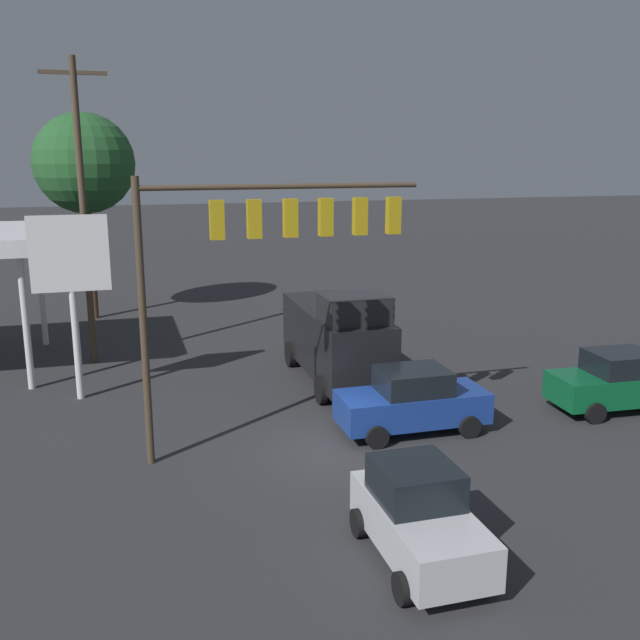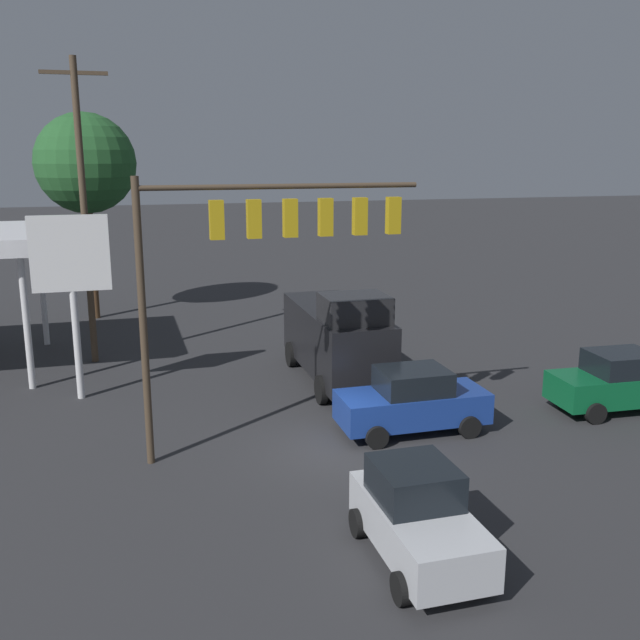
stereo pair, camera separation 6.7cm
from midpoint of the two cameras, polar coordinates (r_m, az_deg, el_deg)
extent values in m
plane|color=#2D2D30|center=(20.26, 1.51, -10.31)|extent=(200.00, 200.00, 0.00)
cylinder|color=#473828|center=(18.77, -14.04, -0.47)|extent=(0.20, 0.20, 7.54)
cylinder|color=#473828|center=(18.77, -3.07, 10.63)|extent=(7.43, 0.14, 0.14)
cube|color=#B79314|center=(18.51, -8.36, 7.92)|extent=(0.36, 0.28, 1.00)
sphere|color=#FF4141|center=(18.67, -8.47, 8.89)|extent=(0.22, 0.22, 0.22)
sphere|color=#392305|center=(18.69, -8.44, 7.97)|extent=(0.22, 0.22, 0.22)
sphere|color=black|center=(18.72, -8.41, 7.06)|extent=(0.22, 0.22, 0.22)
cube|color=#B79314|center=(18.67, -5.39, 8.05)|extent=(0.36, 0.28, 1.00)
sphere|color=#FF4141|center=(18.82, -5.52, 9.00)|extent=(0.22, 0.22, 0.22)
sphere|color=#392305|center=(18.85, -5.50, 8.10)|extent=(0.22, 0.22, 0.22)
sphere|color=black|center=(18.88, -5.48, 7.19)|extent=(0.22, 0.22, 0.22)
cube|color=#B79314|center=(18.87, -2.49, 8.15)|extent=(0.36, 0.28, 1.00)
sphere|color=#FF4141|center=(19.03, -2.63, 9.10)|extent=(0.22, 0.22, 0.22)
sphere|color=#392305|center=(19.05, -2.62, 8.20)|extent=(0.22, 0.22, 0.22)
sphere|color=black|center=(19.08, -2.61, 7.30)|extent=(0.22, 0.22, 0.22)
cube|color=#B79314|center=(19.12, 0.36, 8.23)|extent=(0.36, 0.28, 1.00)
sphere|color=#FF4141|center=(19.28, 0.20, 9.16)|extent=(0.22, 0.22, 0.22)
sphere|color=#392305|center=(19.30, 0.20, 8.27)|extent=(0.22, 0.22, 0.22)
sphere|color=black|center=(19.33, 0.20, 7.39)|extent=(0.22, 0.22, 0.22)
cube|color=#B79314|center=(19.42, 3.12, 8.29)|extent=(0.36, 0.28, 1.00)
sphere|color=#FF4141|center=(19.57, 2.95, 9.21)|extent=(0.22, 0.22, 0.22)
sphere|color=#392305|center=(19.59, 2.94, 8.33)|extent=(0.22, 0.22, 0.22)
sphere|color=black|center=(19.62, 2.93, 7.46)|extent=(0.22, 0.22, 0.22)
cube|color=#B79314|center=(19.76, 5.79, 8.32)|extent=(0.36, 0.28, 1.00)
sphere|color=#FF4141|center=(19.91, 5.61, 9.23)|extent=(0.22, 0.22, 0.22)
sphere|color=#392305|center=(19.93, 5.59, 8.37)|extent=(0.22, 0.22, 0.22)
sphere|color=black|center=(19.96, 5.57, 7.51)|extent=(0.22, 0.22, 0.22)
cylinder|color=#473828|center=(28.76, -18.45, 7.93)|extent=(0.26, 0.26, 11.53)
cube|color=#473828|center=(28.80, -19.23, 18.19)|extent=(2.40, 0.14, 0.14)
cylinder|color=silver|center=(32.56, -21.45, 2.16)|extent=(0.24, 0.24, 4.70)
cylinder|color=silver|center=(26.59, -22.53, -0.27)|extent=(0.24, 0.24, 4.70)
cylinder|color=silver|center=(24.77, -19.16, 0.81)|extent=(0.24, 0.24, 6.15)
cube|color=white|center=(24.46, -19.49, 5.03)|extent=(2.48, 0.24, 2.46)
cube|color=black|center=(24.59, -19.47, 5.08)|extent=(1.74, 0.04, 0.86)
cube|color=black|center=(25.60, 1.17, -1.50)|extent=(2.36, 6.82, 2.20)
cube|color=black|center=(23.30, 2.68, 0.92)|extent=(2.13, 1.82, 0.90)
cylinder|color=black|center=(24.28, 5.33, -5.10)|extent=(0.23, 0.96, 0.96)
cylinder|color=black|center=(23.58, -0.01, -5.60)|extent=(0.23, 0.96, 0.96)
cylinder|color=black|center=(28.27, 2.14, -2.40)|extent=(0.23, 0.96, 0.96)
cylinder|color=black|center=(27.66, -2.49, -2.75)|extent=(0.23, 0.96, 0.96)
cube|color=#0C592D|center=(24.88, 22.73, -4.92)|extent=(4.49, 2.02, 0.90)
cube|color=black|center=(24.66, 22.90, -3.15)|extent=(2.08, 1.76, 0.70)
cylinder|color=black|center=(23.52, 21.09, -6.97)|extent=(0.67, 0.25, 0.66)
cylinder|color=black|center=(24.96, 18.73, -5.61)|extent=(0.67, 0.25, 0.66)
cylinder|color=black|center=(26.55, 24.01, -4.95)|extent=(0.67, 0.25, 0.66)
cube|color=silver|center=(15.06, 7.87, -16.04)|extent=(1.71, 3.80, 0.90)
cube|color=black|center=(14.92, 7.49, -12.73)|extent=(1.57, 1.70, 0.76)
cylinder|color=black|center=(14.70, 13.15, -19.13)|extent=(0.22, 0.62, 0.62)
cylinder|color=black|center=(14.03, 6.50, -20.55)|extent=(0.22, 0.62, 0.62)
cylinder|color=black|center=(16.58, 8.89, -14.93)|extent=(0.22, 0.62, 0.62)
cylinder|color=black|center=(16.00, 2.99, -15.90)|extent=(0.22, 0.62, 0.62)
cube|color=navy|center=(21.39, 7.29, -6.86)|extent=(4.42, 1.84, 0.90)
cube|color=black|center=(21.13, 7.35, -4.82)|extent=(2.02, 1.68, 0.70)
cylinder|color=black|center=(20.26, 4.49, -9.33)|extent=(0.66, 0.23, 0.66)
cylinder|color=black|center=(21.88, 2.83, -7.56)|extent=(0.66, 0.23, 0.66)
cylinder|color=black|center=(21.36, 11.79, -8.37)|extent=(0.66, 0.23, 0.66)
cylinder|color=black|center=(22.89, 9.68, -6.78)|extent=(0.66, 0.23, 0.66)
cylinder|color=#4C331E|center=(37.01, -17.89, 4.64)|extent=(0.36, 0.36, 5.93)
sphere|color=#235628|center=(36.66, -18.41, 11.82)|extent=(4.78, 4.78, 4.78)
camera|label=1|loc=(0.03, -90.09, -0.02)|focal=40.00mm
camera|label=2|loc=(0.03, 89.91, 0.02)|focal=40.00mm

